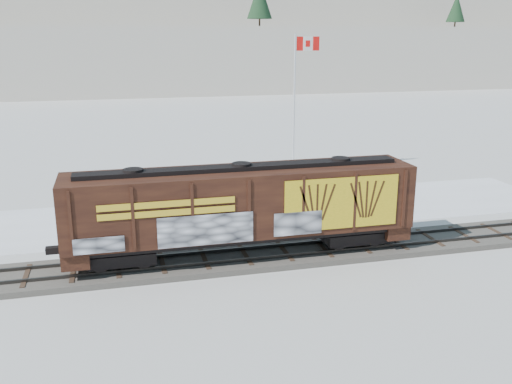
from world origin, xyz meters
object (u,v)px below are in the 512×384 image
object	(u,v)px
car_silver	(110,208)
car_dark	(301,197)
hopper_railcar	(242,205)
car_white	(225,205)
flagpole	(295,127)

from	to	relation	value
car_silver	car_dark	world-z (taller)	car_silver
hopper_railcar	car_white	distance (m)	7.06
flagpole	car_silver	size ratio (longest dim) A/B	2.39
hopper_railcar	car_white	size ratio (longest dim) A/B	3.46
hopper_railcar	car_dark	xyz separation A→B (m)	(5.52, 7.62, -2.11)
flagpole	car_white	bearing A→B (deg)	-129.64
flagpole	car_white	distance (m)	11.61
flagpole	car_silver	world-z (taller)	flagpole
hopper_railcar	car_silver	world-z (taller)	hopper_railcar
car_silver	car_dark	distance (m)	11.68
flagpole	car_white	xyz separation A→B (m)	(-7.14, -8.62, -3.07)
hopper_railcar	car_dark	world-z (taller)	hopper_railcar
flagpole	car_silver	bearing A→B (deg)	-151.54
flagpole	car_dark	world-z (taller)	flagpole
flagpole	car_dark	bearing A→B (deg)	-105.13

